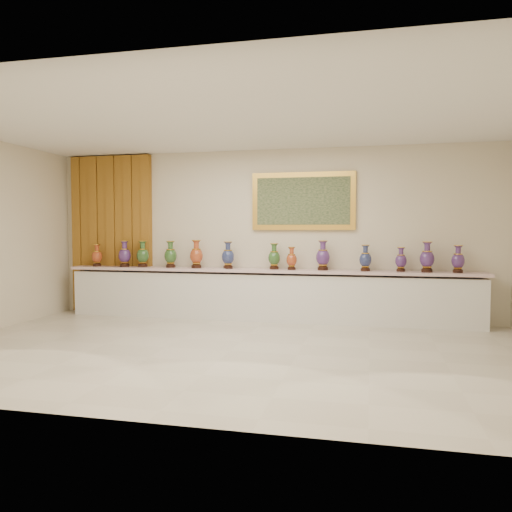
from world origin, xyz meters
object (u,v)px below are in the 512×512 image
at_px(counter, 265,296).
at_px(vase_1, 125,255).
at_px(vase_2, 143,255).
at_px(vase_0, 97,256).

xyz_separation_m(counter, vase_1, (-2.65, -0.05, 0.68)).
bearing_deg(vase_1, vase_2, 8.36).
bearing_deg(counter, vase_2, 179.94).
bearing_deg(vase_0, counter, 0.52).
height_order(counter, vase_1, vase_1).
bearing_deg(counter, vase_0, -179.48).
relative_size(counter, vase_0, 17.58).
bearing_deg(vase_0, vase_1, -1.78).
height_order(vase_0, vase_2, vase_2).
xyz_separation_m(counter, vase_2, (-2.32, 0.00, 0.68)).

